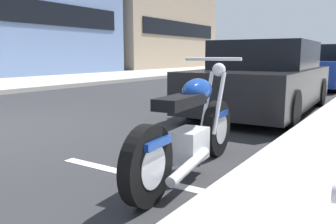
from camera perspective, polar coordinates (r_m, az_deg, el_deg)
sidewalk_far_curb at (r=18.76m, az=-6.37°, el=6.09°), size 120.00×5.00×0.14m
parking_stall_stripe at (r=3.26m, az=-3.11°, el=-10.93°), size 0.12×2.20×0.01m
parked_motorcycle at (r=3.26m, az=3.76°, el=-3.19°), size 2.14×0.62×1.11m
parked_car_behind_motorcycle at (r=7.24m, az=15.64°, el=5.26°), size 4.51×2.02×1.40m
parked_car_at_intersection at (r=13.36m, az=23.87°, el=6.70°), size 4.70×2.06×1.48m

